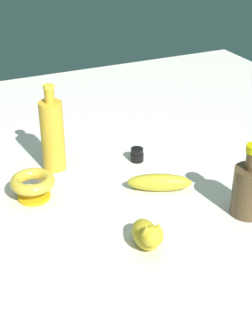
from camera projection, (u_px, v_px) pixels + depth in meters
ground at (126, 191)px, 1.33m from camera, size 2.00×2.00×0.00m
nail_polish_jar at (137, 155)px, 1.47m from camera, size 0.04×0.04×0.04m
banana at (160, 182)px, 1.32m from camera, size 0.12×0.17×0.05m
bottle_short at (250, 188)px, 1.20m from camera, size 0.08×0.08×0.19m
bowl at (33, 184)px, 1.28m from camera, size 0.11×0.11×0.06m
cat_figurine at (147, 234)px, 1.10m from camera, size 0.13×0.07×0.08m
bottle_tall at (52, 134)px, 1.39m from camera, size 0.07×0.07×0.25m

